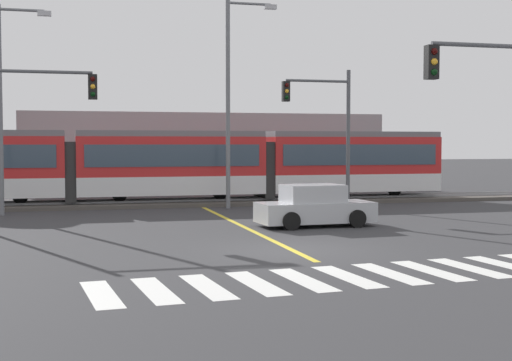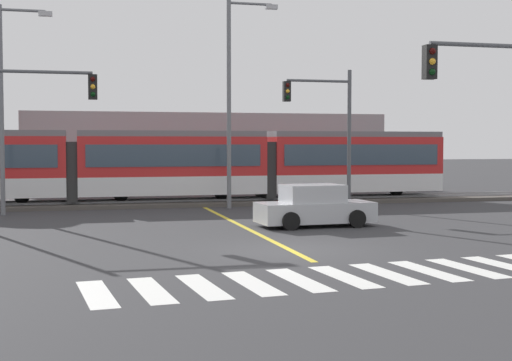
# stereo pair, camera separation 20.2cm
# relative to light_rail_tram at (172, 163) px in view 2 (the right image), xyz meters

# --- Properties ---
(ground_plane) EXTENTS (200.00, 200.00, 0.00)m
(ground_plane) POSITION_rel_light_rail_tram_xyz_m (1.26, -15.79, -2.05)
(ground_plane) COLOR #333335
(track_bed) EXTENTS (120.00, 4.00, 0.18)m
(track_bed) POSITION_rel_light_rail_tram_xyz_m (1.26, 0.01, -1.96)
(track_bed) COLOR #4C4742
(track_bed) RESTS_ON ground
(rail_near) EXTENTS (120.00, 0.08, 0.10)m
(rail_near) POSITION_rel_light_rail_tram_xyz_m (1.26, -0.71, -1.82)
(rail_near) COLOR #939399
(rail_near) RESTS_ON track_bed
(rail_far) EXTENTS (120.00, 0.08, 0.10)m
(rail_far) POSITION_rel_light_rail_tram_xyz_m (1.26, 0.73, -1.82)
(rail_far) COLOR #939399
(rail_far) RESTS_ON track_bed
(light_rail_tram) EXTENTS (28.00, 2.64, 3.43)m
(light_rail_tram) POSITION_rel_light_rail_tram_xyz_m (0.00, 0.00, 0.00)
(light_rail_tram) COLOR silver
(light_rail_tram) RESTS_ON track_bed
(crosswalk_stripe_0) EXTENTS (0.81, 2.84, 0.01)m
(crosswalk_stripe_0) POSITION_rel_light_rail_tram_xyz_m (-4.22, -20.34, -2.04)
(crosswalk_stripe_0) COLOR silver
(crosswalk_stripe_0) RESTS_ON ground
(crosswalk_stripe_1) EXTENTS (0.81, 2.84, 0.01)m
(crosswalk_stripe_1) POSITION_rel_light_rail_tram_xyz_m (-3.12, -20.24, -2.04)
(crosswalk_stripe_1) COLOR silver
(crosswalk_stripe_1) RESTS_ON ground
(crosswalk_stripe_2) EXTENTS (0.81, 2.84, 0.01)m
(crosswalk_stripe_2) POSITION_rel_light_rail_tram_xyz_m (-2.02, -20.14, -2.04)
(crosswalk_stripe_2) COLOR silver
(crosswalk_stripe_2) RESTS_ON ground
(crosswalk_stripe_3) EXTENTS (0.81, 2.84, 0.01)m
(crosswalk_stripe_3) POSITION_rel_light_rail_tram_xyz_m (-0.93, -20.04, -2.04)
(crosswalk_stripe_3) COLOR silver
(crosswalk_stripe_3) RESTS_ON ground
(crosswalk_stripe_4) EXTENTS (0.81, 2.84, 0.01)m
(crosswalk_stripe_4) POSITION_rel_light_rail_tram_xyz_m (0.17, -19.94, -2.04)
(crosswalk_stripe_4) COLOR silver
(crosswalk_stripe_4) RESTS_ON ground
(crosswalk_stripe_5) EXTENTS (0.81, 2.84, 0.01)m
(crosswalk_stripe_5) POSITION_rel_light_rail_tram_xyz_m (1.26, -19.84, -2.04)
(crosswalk_stripe_5) COLOR silver
(crosswalk_stripe_5) RESTS_ON ground
(crosswalk_stripe_6) EXTENTS (0.81, 2.84, 0.01)m
(crosswalk_stripe_6) POSITION_rel_light_rail_tram_xyz_m (2.36, -19.74, -2.04)
(crosswalk_stripe_6) COLOR silver
(crosswalk_stripe_6) RESTS_ON ground
(crosswalk_stripe_7) EXTENTS (0.81, 2.84, 0.01)m
(crosswalk_stripe_7) POSITION_rel_light_rail_tram_xyz_m (3.45, -19.64, -2.04)
(crosswalk_stripe_7) COLOR silver
(crosswalk_stripe_7) RESTS_ON ground
(crosswalk_stripe_8) EXTENTS (0.81, 2.84, 0.01)m
(crosswalk_stripe_8) POSITION_rel_light_rail_tram_xyz_m (4.55, -19.54, -2.04)
(crosswalk_stripe_8) COLOR silver
(crosswalk_stripe_8) RESTS_ON ground
(crosswalk_stripe_9) EXTENTS (0.81, 2.84, 0.01)m
(crosswalk_stripe_9) POSITION_rel_light_rail_tram_xyz_m (5.64, -19.44, -2.04)
(crosswalk_stripe_9) COLOR silver
(crosswalk_stripe_9) RESTS_ON ground
(lane_centre_line) EXTENTS (0.20, 15.85, 0.01)m
(lane_centre_line) POSITION_rel_light_rail_tram_xyz_m (1.26, -9.92, -2.04)
(lane_centre_line) COLOR gold
(lane_centre_line) RESTS_ON ground
(sedan_crossing) EXTENTS (4.29, 2.10, 1.52)m
(sedan_crossing) POSITION_rel_light_rail_tram_xyz_m (3.80, -10.40, -1.35)
(sedan_crossing) COLOR #B7BABF
(sedan_crossing) RESTS_ON ground
(traffic_light_far_right) EXTENTS (3.25, 0.38, 6.36)m
(traffic_light_far_right) POSITION_rel_light_rail_tram_xyz_m (6.59, -4.14, 2.07)
(traffic_light_far_right) COLOR #515459
(traffic_light_far_right) RESTS_ON ground
(traffic_light_mid_left) EXTENTS (4.25, 0.38, 5.87)m
(traffic_light_mid_left) POSITION_rel_light_rail_tram_xyz_m (-6.48, -8.30, 1.92)
(traffic_light_mid_left) COLOR #515459
(traffic_light_mid_left) RESTS_ON ground
(traffic_light_near_right) EXTENTS (3.75, 0.38, 5.97)m
(traffic_light_near_right) POSITION_rel_light_rail_tram_xyz_m (6.78, -17.54, 1.96)
(traffic_light_near_right) COLOR #515459
(traffic_light_near_right) RESTS_ON ground
(street_lamp_west) EXTENTS (2.20, 0.28, 8.74)m
(street_lamp_west) POSITION_rel_light_rail_tram_xyz_m (-7.35, -3.39, 2.91)
(street_lamp_west) COLOR slate
(street_lamp_west) RESTS_ON ground
(street_lamp_centre) EXTENTS (2.40, 0.28, 9.62)m
(street_lamp_centre) POSITION_rel_light_rail_tram_xyz_m (2.50, -2.67, 3.38)
(street_lamp_centre) COLOR slate
(street_lamp_centre) RESTS_ON ground
(building_backdrop_far) EXTENTS (22.06, 6.00, 4.84)m
(building_backdrop_far) POSITION_rel_light_rail_tram_xyz_m (3.41, 10.00, 0.37)
(building_backdrop_far) COLOR gray
(building_backdrop_far) RESTS_ON ground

